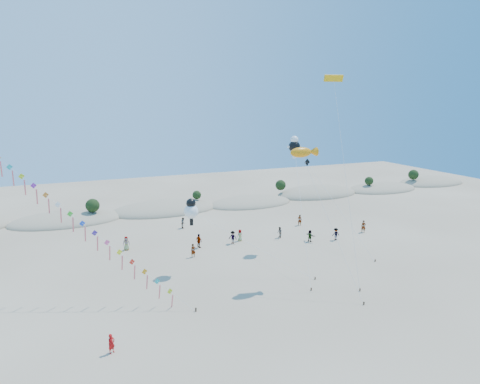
{
  "coord_description": "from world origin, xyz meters",
  "views": [
    {
      "loc": [
        -13.82,
        -23.47,
        18.47
      ],
      "look_at": [
        1.61,
        14.0,
        9.55
      ],
      "focal_mm": 30.0,
      "sensor_mm": 36.0,
      "label": 1
    }
  ],
  "objects_px": {
    "parafoil_kite": "(334,83)",
    "fish_kite": "(304,152)",
    "kite_train": "(17,174)",
    "flyer_foreground": "(111,344)"
  },
  "relations": [
    {
      "from": "parafoil_kite",
      "to": "fish_kite",
      "type": "bearing_deg",
      "value": -162.5
    },
    {
      "from": "kite_train",
      "to": "fish_kite",
      "type": "height_order",
      "value": "kite_train"
    },
    {
      "from": "kite_train",
      "to": "fish_kite",
      "type": "relative_size",
      "value": 1.93
    },
    {
      "from": "kite_train",
      "to": "fish_kite",
      "type": "xyz_separation_m",
      "value": [
        27.03,
        -7.01,
        1.59
      ]
    },
    {
      "from": "parafoil_kite",
      "to": "kite_train",
      "type": "bearing_deg",
      "value": 169.71
    },
    {
      "from": "fish_kite",
      "to": "parafoil_kite",
      "type": "height_order",
      "value": "parafoil_kite"
    },
    {
      "from": "fish_kite",
      "to": "kite_train",
      "type": "bearing_deg",
      "value": 165.45
    },
    {
      "from": "parafoil_kite",
      "to": "flyer_foreground",
      "type": "distance_m",
      "value": 32.7
    },
    {
      "from": "kite_train",
      "to": "flyer_foreground",
      "type": "distance_m",
      "value": 18.98
    },
    {
      "from": "kite_train",
      "to": "parafoil_kite",
      "type": "bearing_deg",
      "value": -10.29
    }
  ]
}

